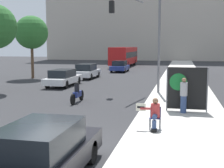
# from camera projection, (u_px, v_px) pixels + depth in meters

# --- Properties ---
(ground_plane) EXTENTS (160.00, 160.00, 0.00)m
(ground_plane) POSITION_uv_depth(u_px,v_px,m) (68.00, 148.00, 9.89)
(ground_plane) COLOR #303033
(sidewalk_curb) EXTENTS (4.03, 90.00, 0.14)m
(sidewalk_curb) POSITION_uv_depth(u_px,v_px,m) (182.00, 88.00, 23.65)
(sidewalk_curb) COLOR beige
(sidewalk_curb) RESTS_ON ground_plane
(seated_protester) EXTENTS (0.91, 0.77, 1.16)m
(seated_protester) POSITION_uv_depth(u_px,v_px,m) (155.00, 113.00, 11.56)
(seated_protester) COLOR #474C56
(seated_protester) RESTS_ON sidewalk_curb
(jogger_on_sidewalk) EXTENTS (0.34, 0.34, 1.64)m
(jogger_on_sidewalk) POSITION_uv_depth(u_px,v_px,m) (184.00, 95.00, 14.38)
(jogger_on_sidewalk) COLOR #334775
(jogger_on_sidewalk) RESTS_ON sidewalk_curb
(protest_banner) EXTENTS (1.91, 0.06, 2.09)m
(protest_banner) POSITION_uv_depth(u_px,v_px,m) (187.00, 88.00, 14.69)
(protest_banner) COLOR slate
(protest_banner) RESTS_ON sidewalk_curb
(traffic_light_pole) EXTENTS (3.60, 3.37, 6.49)m
(traffic_light_pole) POSITION_uv_depth(u_px,v_px,m) (142.00, 26.00, 20.83)
(traffic_light_pole) COLOR slate
(traffic_light_pole) RESTS_ON sidewalk_curb
(parked_car_curbside) EXTENTS (1.74, 4.43, 1.44)m
(parked_car_curbside) POSITION_uv_depth(u_px,v_px,m) (42.00, 154.00, 7.31)
(parked_car_curbside) COLOR black
(parked_car_curbside) RESTS_ON ground_plane
(car_on_road_nearest) EXTENTS (1.73, 4.71, 1.36)m
(car_on_road_nearest) POSITION_uv_depth(u_px,v_px,m) (63.00, 78.00, 25.19)
(car_on_road_nearest) COLOR white
(car_on_road_nearest) RESTS_ON ground_plane
(car_on_road_midblock) EXTENTS (1.80, 4.37, 1.47)m
(car_on_road_midblock) POSITION_uv_depth(u_px,v_px,m) (87.00, 71.00, 31.15)
(car_on_road_midblock) COLOR silver
(car_on_road_midblock) RESTS_ON ground_plane
(car_on_road_distant) EXTENTS (1.82, 4.11, 1.42)m
(car_on_road_distant) POSITION_uv_depth(u_px,v_px,m) (120.00, 66.00, 39.07)
(car_on_road_distant) COLOR navy
(car_on_road_distant) RESTS_ON ground_plane
(city_bus_on_road) EXTENTS (2.60, 11.70, 3.05)m
(city_bus_on_road) POSITION_uv_depth(u_px,v_px,m) (124.00, 55.00, 49.64)
(city_bus_on_road) COLOR red
(city_bus_on_road) RESTS_ON ground_plane
(motorcycle_on_road) EXTENTS (0.28, 2.12, 1.20)m
(motorcycle_on_road) POSITION_uv_depth(u_px,v_px,m) (77.00, 93.00, 17.89)
(motorcycle_on_road) COLOR navy
(motorcycle_on_road) RESTS_ON ground_plane
(street_tree_midblock) EXTENTS (3.28, 3.28, 6.22)m
(street_tree_midblock) POSITION_uv_depth(u_px,v_px,m) (31.00, 33.00, 30.82)
(street_tree_midblock) COLOR brown
(street_tree_midblock) RESTS_ON ground_plane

